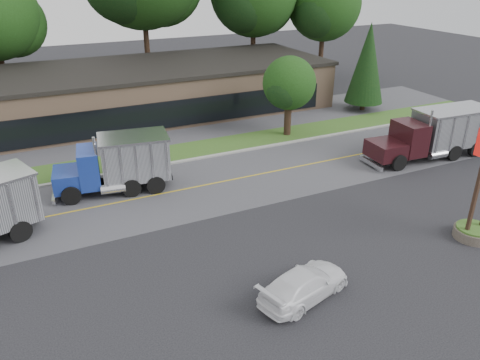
# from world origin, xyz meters

# --- Properties ---
(ground) EXTENTS (140.00, 140.00, 0.00)m
(ground) POSITION_xyz_m (0.00, 0.00, 0.00)
(ground) COLOR #34343A
(ground) RESTS_ON ground
(road) EXTENTS (60.00, 8.00, 0.02)m
(road) POSITION_xyz_m (0.00, 9.00, 0.00)
(road) COLOR slate
(road) RESTS_ON ground
(center_line) EXTENTS (60.00, 0.12, 0.01)m
(center_line) POSITION_xyz_m (0.00, 9.00, 0.00)
(center_line) COLOR gold
(center_line) RESTS_ON ground
(curb) EXTENTS (60.00, 0.30, 0.12)m
(curb) POSITION_xyz_m (0.00, 13.20, 0.00)
(curb) COLOR #9E9E99
(curb) RESTS_ON ground
(grass_verge) EXTENTS (60.00, 3.40, 0.03)m
(grass_verge) POSITION_xyz_m (0.00, 15.00, 0.00)
(grass_verge) COLOR #365B1F
(grass_verge) RESTS_ON ground
(far_parking) EXTENTS (60.00, 7.00, 0.02)m
(far_parking) POSITION_xyz_m (0.00, 20.00, 0.00)
(far_parking) COLOR slate
(far_parking) RESTS_ON ground
(strip_mall) EXTENTS (32.00, 12.00, 4.00)m
(strip_mall) POSITION_xyz_m (2.00, 26.00, 2.00)
(strip_mall) COLOR tan
(strip_mall) RESTS_ON ground
(tree_far_e) EXTENTS (8.79, 8.27, 12.54)m
(tree_far_e) POSITION_xyz_m (24.13, 31.11, 8.00)
(tree_far_e) COLOR #382619
(tree_far_e) RESTS_ON ground
(evergreen_right) EXTENTS (3.50, 3.50, 7.95)m
(evergreen_right) POSITION_xyz_m (20.00, 18.00, 4.37)
(evergreen_right) COLOR #382619
(evergreen_right) RESTS_ON ground
(tree_verge) EXTENTS (4.39, 4.13, 6.26)m
(tree_verge) POSITION_xyz_m (10.07, 15.05, 3.98)
(tree_verge) COLOR #382619
(tree_verge) RESTS_ON ground
(dump_truck_blue) EXTENTS (7.06, 3.53, 3.36)m
(dump_truck_blue) POSITION_xyz_m (-4.30, 10.66, 1.80)
(dump_truck_blue) COLOR black
(dump_truck_blue) RESTS_ON ground
(dump_truck_maroon) EXTENTS (9.66, 3.20, 3.36)m
(dump_truck_maroon) POSITION_xyz_m (17.10, 6.48, 1.81)
(dump_truck_maroon) COLOR black
(dump_truck_maroon) RESTS_ON ground
(rally_car) EXTENTS (4.72, 2.95, 1.27)m
(rally_car) POSITION_xyz_m (0.29, -2.74, 0.64)
(rally_car) COLOR white
(rally_car) RESTS_ON ground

